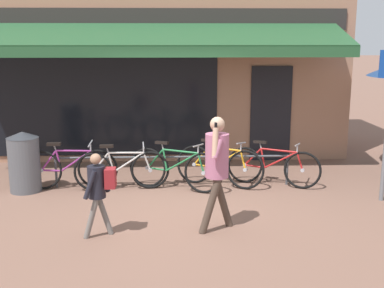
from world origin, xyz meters
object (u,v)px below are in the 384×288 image
(pedestrian_child, at_px, (99,185))
(litter_bin, at_px, (24,162))
(bicycle_red, at_px, (273,166))
(pedestrian_adult, at_px, (217,161))
(bicycle_silver, at_px, (122,170))
(bicycle_purple, at_px, (70,168))
(bicycle_green, at_px, (175,169))
(bicycle_orange, at_px, (219,166))

(pedestrian_child, bearing_deg, litter_bin, -51.63)
(bicycle_red, xyz_separation_m, litter_bin, (-4.48, -0.19, 0.18))
(pedestrian_adult, height_order, pedestrian_child, pedestrian_adult)
(bicycle_silver, height_order, bicycle_red, bicycle_red)
(bicycle_purple, bearing_deg, bicycle_red, -0.30)
(bicycle_green, xyz_separation_m, bicycle_orange, (0.82, 0.22, -0.01))
(pedestrian_adult, bearing_deg, bicycle_green, -83.04)
(bicycle_orange, relative_size, bicycle_red, 0.97)
(bicycle_green, distance_m, pedestrian_adult, 2.09)
(bicycle_purple, distance_m, bicycle_orange, 2.72)
(bicycle_green, bearing_deg, pedestrian_adult, -51.16)
(bicycle_silver, bearing_deg, bicycle_green, -6.02)
(bicycle_purple, relative_size, bicycle_silver, 1.01)
(bicycle_silver, height_order, pedestrian_child, pedestrian_child)
(litter_bin, bearing_deg, bicycle_purple, 6.61)
(bicycle_purple, relative_size, bicycle_red, 1.03)
(bicycle_red, bearing_deg, bicycle_silver, -153.29)
(bicycle_red, relative_size, pedestrian_adult, 1.02)
(bicycle_orange, distance_m, litter_bin, 3.50)
(litter_bin, bearing_deg, pedestrian_child, -51.99)
(bicycle_silver, height_order, litter_bin, litter_bin)
(bicycle_purple, relative_size, bicycle_orange, 1.07)
(pedestrian_child, xyz_separation_m, litter_bin, (-1.63, 2.09, -0.19))
(bicycle_red, xyz_separation_m, pedestrian_child, (-2.85, -2.28, 0.37))
(pedestrian_adult, xyz_separation_m, litter_bin, (-3.25, 1.91, -0.46))
(bicycle_purple, height_order, pedestrian_child, pedestrian_child)
(bicycle_green, bearing_deg, litter_bin, -158.15)
(pedestrian_child, distance_m, litter_bin, 2.66)
(bicycle_red, bearing_deg, bicycle_purple, -155.30)
(bicycle_purple, height_order, bicycle_silver, bicycle_purple)
(pedestrian_child, bearing_deg, bicycle_silver, -91.70)
(bicycle_silver, relative_size, pedestrian_child, 1.45)
(bicycle_orange, bearing_deg, pedestrian_adult, -70.99)
(bicycle_purple, relative_size, bicycle_green, 1.00)
(bicycle_green, xyz_separation_m, litter_bin, (-2.67, 0.00, 0.16))
(litter_bin, bearing_deg, bicycle_green, -0.09)
(bicycle_orange, distance_m, pedestrian_child, 2.98)
(bicycle_purple, height_order, litter_bin, litter_bin)
(bicycle_red, bearing_deg, pedestrian_child, -118.15)
(bicycle_green, height_order, bicycle_red, bicycle_green)
(litter_bin, bearing_deg, bicycle_silver, 0.58)
(bicycle_green, xyz_separation_m, pedestrian_adult, (0.58, -1.91, 0.62))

